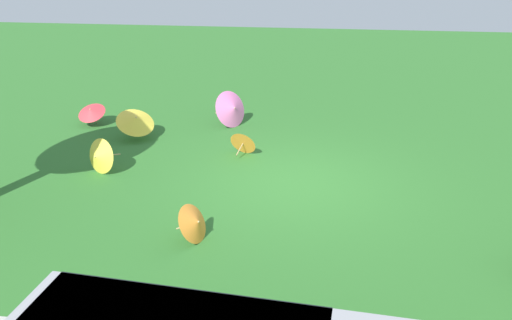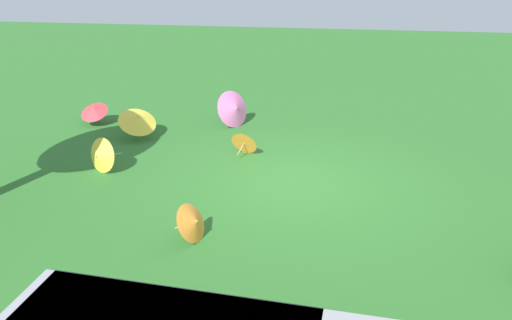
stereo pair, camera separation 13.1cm
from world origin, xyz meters
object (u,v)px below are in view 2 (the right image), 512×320
parasol_orange_1 (194,222)px  parasol_orange_2 (245,142)px  parasol_pink_0 (234,109)px  parasol_red_0 (94,111)px  parasol_yellow_0 (99,156)px  parasol_yellow_2 (138,120)px

parasol_orange_1 → parasol_orange_2: bearing=-92.9°
parasol_pink_0 → parasol_orange_2: (-0.58, 1.85, -0.18)m
parasol_red_0 → parasol_orange_1: size_ratio=1.05×
parasol_yellow_0 → parasol_orange_1: bearing=137.9°
parasol_red_0 → parasol_pink_0: (-3.61, -0.40, 0.09)m
parasol_red_0 → parasol_orange_2: 4.44m
parasol_pink_0 → parasol_yellow_2: size_ratio=0.86×
parasol_orange_1 → parasol_red_0: bearing=-52.6°
parasol_red_0 → parasol_orange_1: 6.59m
parasol_yellow_0 → parasol_yellow_2: parasol_yellow_2 is taller
parasol_red_0 → parasol_yellow_0: 3.23m
parasol_red_0 → parasol_yellow_2: bearing=150.8°
parasol_red_0 → parasol_pink_0: 3.64m
parasol_yellow_0 → parasol_orange_2: 3.14m
parasol_orange_1 → parasol_orange_2: 3.79m
parasol_orange_2 → parasol_yellow_2: (2.71, -0.62, 0.18)m
parasol_yellow_0 → parasol_yellow_2: 2.07m
parasol_red_0 → parasol_yellow_2: (-1.49, 0.83, 0.10)m
parasol_red_0 → parasol_orange_1: (-4.00, 5.24, -0.07)m
parasol_yellow_0 → parasol_pink_0: parasol_pink_0 is taller
parasol_yellow_0 → parasol_pink_0: bearing=-123.6°
parasol_orange_2 → parasol_yellow_2: bearing=-12.8°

